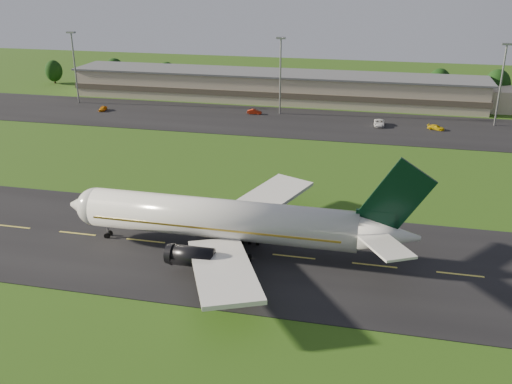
% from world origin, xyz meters
% --- Properties ---
extents(ground, '(360.00, 360.00, 0.00)m').
position_xyz_m(ground, '(0.00, 0.00, 0.00)').
color(ground, '#274611').
rests_on(ground, ground).
extents(taxiway, '(220.00, 30.00, 0.10)m').
position_xyz_m(taxiway, '(0.00, 0.00, 0.05)').
color(taxiway, black).
rests_on(taxiway, ground).
extents(apron, '(260.00, 30.00, 0.10)m').
position_xyz_m(apron, '(0.00, 72.00, 0.05)').
color(apron, black).
rests_on(apron, ground).
extents(airliner, '(51.23, 42.18, 15.57)m').
position_xyz_m(airliner, '(12.42, -0.00, 4.66)').
color(airliner, white).
rests_on(airliner, ground).
extents(terminal, '(145.00, 16.00, 8.40)m').
position_xyz_m(terminal, '(6.40, 96.18, 3.99)').
color(terminal, tan).
rests_on(terminal, ground).
extents(light_mast_west, '(2.40, 1.20, 20.35)m').
position_xyz_m(light_mast_west, '(-55.00, 80.00, 12.74)').
color(light_mast_west, gray).
rests_on(light_mast_west, ground).
extents(light_mast_centre, '(2.40, 1.20, 20.35)m').
position_xyz_m(light_mast_centre, '(5.00, 80.00, 12.74)').
color(light_mast_centre, gray).
rests_on(light_mast_centre, ground).
extents(light_mast_east, '(2.40, 1.20, 20.35)m').
position_xyz_m(light_mast_east, '(60.00, 80.00, 12.74)').
color(light_mast_east, gray).
rests_on(light_mast_east, ground).
extents(tree_line, '(201.60, 9.68, 10.71)m').
position_xyz_m(tree_line, '(38.23, 106.25, 5.06)').
color(tree_line, black).
rests_on(tree_line, ground).
extents(service_vehicle_a, '(1.96, 3.87, 1.26)m').
position_xyz_m(service_vehicle_a, '(-43.44, 72.34, 0.73)').
color(service_vehicle_a, orange).
rests_on(service_vehicle_a, apron).
extents(service_vehicle_b, '(3.91, 1.52, 1.27)m').
position_xyz_m(service_vehicle_b, '(-1.60, 77.95, 0.73)').
color(service_vehicle_b, maroon).
rests_on(service_vehicle_b, apron).
extents(service_vehicle_c, '(2.64, 5.51, 1.51)m').
position_xyz_m(service_vehicle_c, '(31.66, 73.13, 0.86)').
color(service_vehicle_c, white).
rests_on(service_vehicle_c, apron).
extents(service_vehicle_d, '(4.42, 2.89, 1.19)m').
position_xyz_m(service_vehicle_d, '(45.37, 72.43, 0.70)').
color(service_vehicle_d, yellow).
rests_on(service_vehicle_d, apron).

